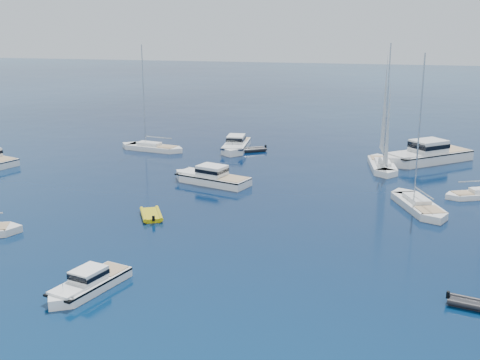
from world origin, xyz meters
name	(u,v)px	position (x,y,z in m)	size (l,w,h in m)	color
ground	(202,337)	(0.00, 0.00, 0.00)	(400.00, 400.00, 0.00)	navy
motor_cruiser_near	(88,290)	(-9.20, 4.28, 0.00)	(2.27, 7.42, 1.95)	white
motor_cruiser_centre	(211,183)	(-8.08, 32.25, 0.00)	(3.01, 9.82, 2.58)	white
motor_cruiser_distant	(426,162)	(15.73, 47.62, 0.00)	(4.12, 13.46, 3.53)	silver
motor_cruiser_horizon	(236,150)	(-9.09, 49.35, 0.00)	(2.97, 9.71, 2.55)	white
sailboat_mid_r	(418,209)	(13.62, 27.66, 0.00)	(2.68, 10.30, 15.13)	silver
sailboat_centre	(480,197)	(19.99, 32.90, 0.00)	(2.08, 7.98, 11.74)	white
sailboat_sails_r	(382,168)	(10.34, 43.08, 0.00)	(2.72, 10.46, 15.37)	white
sailboat_far_l	(152,150)	(-20.23, 46.82, 0.00)	(2.58, 9.94, 14.61)	white
tender_yellow	(151,217)	(-10.42, 19.87, 0.00)	(2.16, 3.99, 0.95)	#C4B30B
tender_grey_near	(470,307)	(15.65, 7.24, 0.00)	(1.60, 2.76, 0.95)	black
tender_grey_far	(254,151)	(-6.56, 49.06, 0.00)	(1.91, 3.45, 0.95)	black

